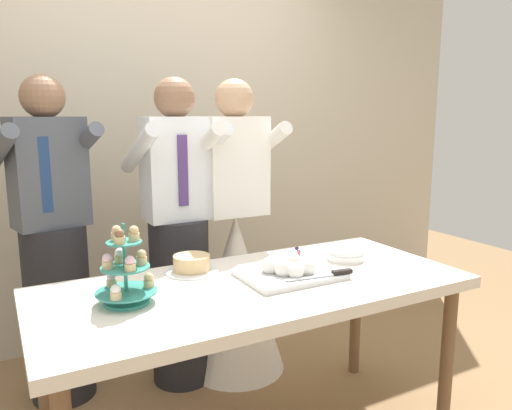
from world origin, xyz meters
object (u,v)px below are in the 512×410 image
Objects in this scene: cupcake_stand at (125,272)px; person_guest at (55,260)px; round_cake at (192,265)px; person_groom at (179,250)px; dessert_table at (256,299)px; plate_stack at (345,254)px; main_cake_tray at (290,268)px; person_bride at (236,272)px.

person_guest reaches higher than cupcake_stand.
person_groom reaches higher than round_cake.
dessert_table is 5.90× the size of cupcake_stand.
person_guest is at bearing 147.82° from plate_stack.
round_cake is 0.48m from person_groom.
main_cake_tray is at bearing -166.35° from plate_stack.
round_cake is (-0.19, 0.26, 0.11)m from dessert_table.
round_cake is at bearing -102.73° from person_groom.
person_bride is (0.32, -0.03, -0.16)m from person_groom.
person_guest reaches higher than main_cake_tray.
cupcake_stand is 0.70m from main_cake_tray.
person_bride is at bearing -5.71° from person_groom.
person_groom is (0.45, 0.69, -0.15)m from cupcake_stand.
person_groom is 0.63m from person_guest.
main_cake_tray is 0.77m from person_groom.
cupcake_stand is at bearing -146.51° from round_cake.
plate_stack is (0.38, 0.09, -0.01)m from main_cake_tray.
cupcake_stand is (-0.53, 0.03, 0.19)m from dessert_table.
cupcake_stand is at bearing -123.04° from person_groom.
person_groom is (-0.08, 0.72, 0.05)m from dessert_table.
cupcake_stand is 0.18× the size of person_guest.
person_bride is (0.78, 0.66, -0.31)m from cupcake_stand.
round_cake is at bearing 33.49° from cupcake_stand.
person_groom and person_guest have the same top height.
person_groom is at bearing 134.23° from plate_stack.
cupcake_stand is 1.68× the size of plate_stack.
person_bride is 0.96m from person_guest.
round_cake is (-0.35, 0.27, -0.01)m from main_cake_tray.
person_guest is (-0.16, 0.83, -0.15)m from cupcake_stand.
cupcake_stand is 0.84m from person_groom.
dessert_table is at bearing -54.03° from round_cake.
dessert_table is at bearing 177.62° from main_cake_tray.
plate_stack is 0.11× the size of person_guest.
round_cake is (0.35, 0.23, -0.08)m from cupcake_stand.
round_cake is (-0.73, 0.17, 0.01)m from plate_stack.
person_bride is (-0.30, 0.61, -0.22)m from plate_stack.
main_cake_tray is 0.39m from plate_stack.
person_groom reaches higher than plate_stack.
dessert_table is at bearing -83.51° from person_groom.
round_cake reaches higher than dessert_table.
cupcake_stand is 1.07m from person_bride.
person_guest is (-0.51, 0.60, -0.06)m from round_cake.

